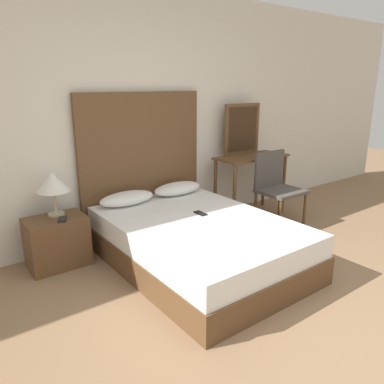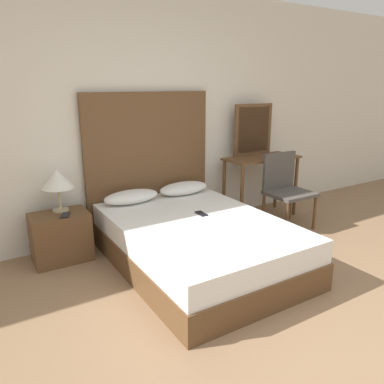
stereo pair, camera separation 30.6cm
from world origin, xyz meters
name	(u,v)px [view 1 (the left image)]	position (x,y,z in m)	size (l,w,h in m)	color
ground_plane	(348,361)	(0.00, 0.00, 0.00)	(16.00, 16.00, 0.00)	#8C6B4C
wall_back	(134,116)	(0.00, 2.73, 1.35)	(10.00, 0.06, 2.70)	silver
bed	(198,242)	(0.05, 1.62, 0.23)	(1.42, 2.01, 0.46)	brown
headboard	(143,165)	(0.05, 2.65, 0.81)	(1.49, 0.05, 1.61)	brown
pillow_left	(127,198)	(-0.28, 2.43, 0.53)	(0.61, 0.28, 0.14)	white
pillow_right	(178,188)	(0.37, 2.43, 0.53)	(0.61, 0.28, 0.14)	white
phone_on_bed	(200,213)	(0.17, 1.75, 0.46)	(0.08, 0.15, 0.01)	black
nightstand	(57,242)	(-1.05, 2.41, 0.24)	(0.54, 0.37, 0.49)	brown
table_lamp	(53,183)	(-1.01, 2.48, 0.80)	(0.31, 0.31, 0.42)	tan
phone_on_nightstand	(62,219)	(-1.00, 2.32, 0.49)	(0.12, 0.17, 0.01)	black
vanity_desk	(251,168)	(1.47, 2.35, 0.64)	(0.98, 0.44, 0.80)	brown
vanity_mirror	(242,129)	(1.47, 2.54, 1.12)	(0.59, 0.03, 0.65)	brown
chair	(276,183)	(1.50, 1.95, 0.51)	(0.51, 0.46, 0.90)	#4C4742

